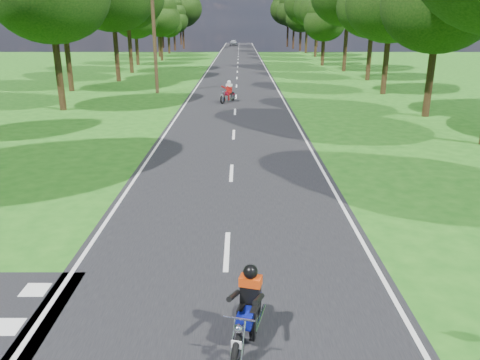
{
  "coord_description": "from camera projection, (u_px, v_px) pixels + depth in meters",
  "views": [
    {
      "loc": [
        0.31,
        -7.87,
        5.11
      ],
      "look_at": [
        0.31,
        4.0,
        1.1
      ],
      "focal_mm": 35.0,
      "sensor_mm": 36.0,
      "label": 1
    }
  ],
  "objects": [
    {
      "name": "ground",
      "position": [
        224.0,
        299.0,
        9.09
      ],
      "size": [
        160.0,
        160.0,
        0.0
      ],
      "primitive_type": "plane",
      "color": "#1C5B14",
      "rests_on": "ground"
    },
    {
      "name": "main_road",
      "position": [
        238.0,
        67.0,
        56.46
      ],
      "size": [
        7.0,
        140.0,
        0.02
      ],
      "primitive_type": "cube",
      "color": "black",
      "rests_on": "ground"
    },
    {
      "name": "road_markings",
      "position": [
        236.0,
        68.0,
        54.68
      ],
      "size": [
        7.4,
        140.0,
        0.01
      ],
      "color": "silver",
      "rests_on": "main_road"
    },
    {
      "name": "telegraph_pole",
      "position": [
        154.0,
        37.0,
        34.32
      ],
      "size": [
        1.2,
        0.26,
        8.0
      ],
      "color": "#382616",
      "rests_on": "ground"
    },
    {
      "name": "rider_near_blue",
      "position": [
        248.0,
        307.0,
        7.64
      ],
      "size": [
        0.92,
        1.71,
        1.35
      ],
      "primitive_type": null,
      "rotation": [
        0.0,
        0.0,
        -0.25
      ],
      "color": "#0D1899",
      "rests_on": "main_road"
    },
    {
      "name": "rider_far_red",
      "position": [
        228.0,
        91.0,
        31.19
      ],
      "size": [
        1.28,
        1.8,
        1.44
      ],
      "primitive_type": null,
      "rotation": [
        0.0,
        0.0,
        -0.46
      ],
      "color": "#A30C25",
      "rests_on": "main_road"
    },
    {
      "name": "distant_car",
      "position": [
        233.0,
        43.0,
        106.63
      ],
      "size": [
        2.09,
        4.29,
        1.41
      ],
      "primitive_type": "imported",
      "rotation": [
        0.0,
        0.0,
        0.1
      ],
      "color": "#B5B9BD",
      "rests_on": "main_road"
    }
  ]
}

